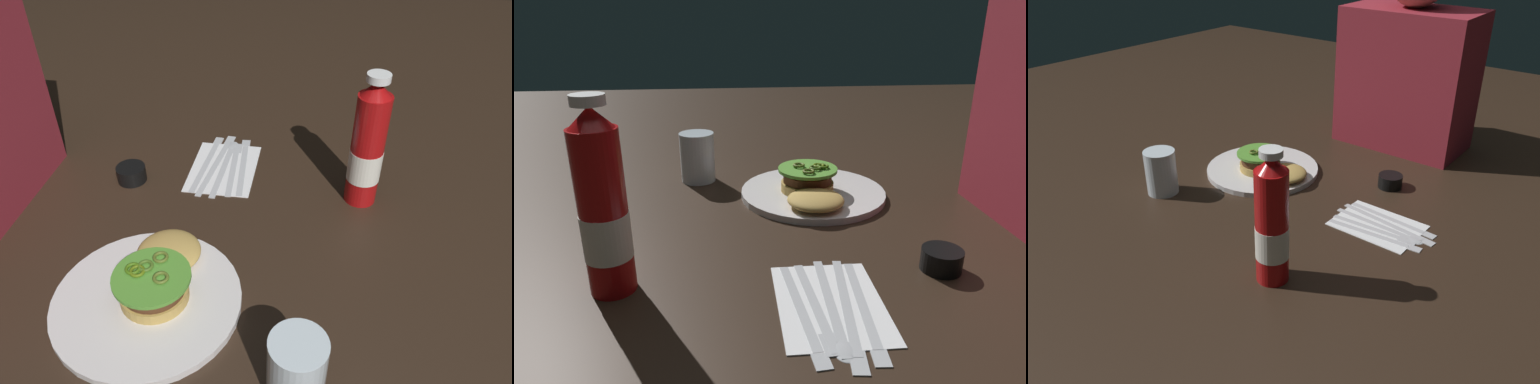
{
  "view_description": "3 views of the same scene",
  "coord_description": "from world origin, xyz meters",
  "views": [
    {
      "loc": [
        -0.53,
        -0.08,
        0.57
      ],
      "look_at": [
        0.09,
        0.0,
        0.08
      ],
      "focal_mm": 34.26,
      "sensor_mm": 36.0,
      "label": 1
    },
    {
      "loc": [
        0.72,
        -0.03,
        0.33
      ],
      "look_at": [
        0.1,
        0.03,
        0.09
      ],
      "focal_mm": 31.95,
      "sensor_mm": 36.0,
      "label": 2
    },
    {
      "loc": [
        0.66,
        -0.74,
        0.57
      ],
      "look_at": [
        0.1,
        -0.02,
        0.07
      ],
      "focal_mm": 36.0,
      "sensor_mm": 36.0,
      "label": 3
    }
  ],
  "objects": [
    {
      "name": "ground_plane",
      "position": [
        0.0,
        0.0,
        0.0
      ],
      "size": [
        3.0,
        3.0,
        0.0
      ],
      "primitive_type": "plane",
      "color": "black"
    },
    {
      "name": "dinner_plate",
      "position": [
        -0.09,
        0.14,
        0.01
      ],
      "size": [
        0.28,
        0.28,
        0.01
      ],
      "primitive_type": "cylinder",
      "color": "silver",
      "rests_on": "ground_plane"
    },
    {
      "name": "burger_sandwich",
      "position": [
        -0.06,
        0.12,
        0.03
      ],
      "size": [
        0.19,
        0.11,
        0.05
      ],
      "color": "tan",
      "rests_on": "dinner_plate"
    },
    {
      "name": "ketchup_bottle",
      "position": [
        0.2,
        -0.18,
        0.11
      ],
      "size": [
        0.06,
        0.06,
        0.25
      ],
      "color": "#A90E0F",
      "rests_on": "ground_plane"
    },
    {
      "name": "water_glass",
      "position": [
        -0.21,
        -0.09,
        0.05
      ],
      "size": [
        0.07,
        0.07,
        0.1
      ],
      "primitive_type": "cylinder",
      "color": "silver",
      "rests_on": "ground_plane"
    },
    {
      "name": "condiment_cup",
      "position": [
        0.2,
        0.26,
        0.02
      ],
      "size": [
        0.06,
        0.06,
        0.03
      ],
      "primitive_type": "cylinder",
      "color": "black",
      "rests_on": "ground_plane"
    },
    {
      "name": "napkin",
      "position": [
        0.26,
        0.09,
        0.0
      ],
      "size": [
        0.18,
        0.13,
        0.0
      ],
      "primitive_type": "cube",
      "rotation": [
        0.0,
        0.0,
        -0.01
      ],
      "color": "white",
      "rests_on": "ground_plane"
    },
    {
      "name": "steak_knife",
      "position": [
        0.28,
        0.05,
        0.0
      ],
      "size": [
        0.2,
        0.03,
        0.0
      ],
      "color": "silver",
      "rests_on": "napkin"
    },
    {
      "name": "fork_utensil",
      "position": [
        0.28,
        0.07,
        0.0
      ],
      "size": [
        0.18,
        0.03,
        0.0
      ],
      "color": "silver",
      "rests_on": "napkin"
    },
    {
      "name": "spoon_utensil",
      "position": [
        0.29,
        0.09,
        0.0
      ],
      "size": [
        0.2,
        0.03,
        0.0
      ],
      "color": "silver",
      "rests_on": "napkin"
    },
    {
      "name": "butter_knife",
      "position": [
        0.28,
        0.1,
        0.0
      ],
      "size": [
        0.22,
        0.04,
        0.0
      ],
      "color": "silver",
      "rests_on": "napkin"
    },
    {
      "name": "table_knife",
      "position": [
        0.28,
        0.13,
        0.0
      ],
      "size": [
        0.2,
        0.03,
        0.0
      ],
      "color": "silver",
      "rests_on": "napkin"
    }
  ]
}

